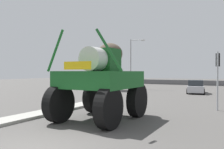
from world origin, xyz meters
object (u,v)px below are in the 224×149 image
(traffic_signal_near_right, at_px, (218,68))
(streetlight_far_left, at_px, (132,61))
(traffic_signal_near_left, at_px, (90,71))
(sedan_ahead, at_px, (196,87))
(bare_tree_left, at_px, (110,54))
(oversize_sprayer, at_px, (100,83))

(traffic_signal_near_right, bearing_deg, streetlight_far_left, 130.08)
(traffic_signal_near_left, relative_size, streetlight_far_left, 0.48)
(sedan_ahead, distance_m, bare_tree_left, 11.89)
(traffic_signal_near_right, bearing_deg, traffic_signal_near_left, 179.97)
(oversize_sprayer, distance_m, sedan_ahead, 17.75)
(streetlight_far_left, xyz_separation_m, bare_tree_left, (-1.80, -3.42, 0.80))
(sedan_ahead, distance_m, traffic_signal_near_right, 12.11)
(streetlight_far_left, bearing_deg, sedan_ahead, -18.74)
(traffic_signal_near_left, height_order, traffic_signal_near_right, traffic_signal_near_right)
(oversize_sprayer, xyz_separation_m, sedan_ahead, (2.09, 17.59, -1.17))
(sedan_ahead, xyz_separation_m, bare_tree_left, (-11.13, -0.25, 4.17))
(sedan_ahead, xyz_separation_m, traffic_signal_near_right, (3.04, -11.55, 2.02))
(bare_tree_left, bearing_deg, traffic_signal_near_right, -38.55)
(traffic_signal_near_right, relative_size, bare_tree_left, 0.59)
(traffic_signal_near_left, height_order, streetlight_far_left, streetlight_far_left)
(oversize_sprayer, relative_size, sedan_ahead, 1.17)
(oversize_sprayer, height_order, streetlight_far_left, streetlight_far_left)
(oversize_sprayer, bearing_deg, bare_tree_left, 28.05)
(oversize_sprayer, distance_m, streetlight_far_left, 22.10)
(sedan_ahead, bearing_deg, traffic_signal_near_left, 141.78)
(sedan_ahead, bearing_deg, oversize_sprayer, 165.60)
(traffic_signal_near_right, bearing_deg, oversize_sprayer, -130.31)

